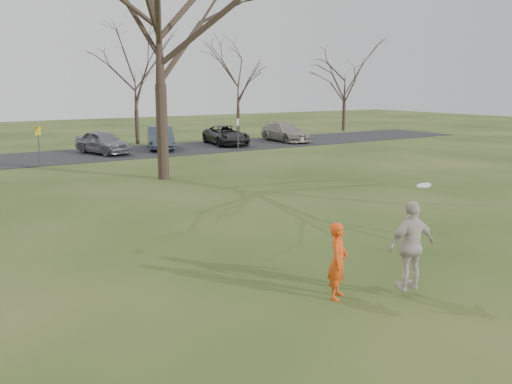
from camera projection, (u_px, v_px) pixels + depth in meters
ground at (364, 300)px, 10.41m from camera, size 120.00×120.00×0.00m
parking_strip at (67, 157)px, 31.12m from camera, size 62.00×6.50×0.04m
player_defender at (338, 261)px, 10.39m from camera, size 0.67×0.64×1.55m
car_4 at (103, 142)px, 32.13m from camera, size 2.83×4.47×1.42m
car_5 at (160, 138)px, 34.46m from camera, size 2.89×4.71×1.46m
car_6 at (226, 135)px, 37.02m from camera, size 2.89×5.03×1.32m
car_7 at (285, 132)px, 39.21m from camera, size 2.07×4.79×1.37m
catching_play at (411, 245)px, 10.42m from camera, size 1.12×0.60×2.15m
sign_yellow at (38, 138)px, 27.30m from camera, size 0.35×0.35×2.08m
sign_white at (238, 128)px, 33.58m from camera, size 0.35×0.35×2.08m
big_tree at (158, 17)px, 22.48m from camera, size 9.00×9.00×14.00m
small_tree_row at (110, 89)px, 36.83m from camera, size 55.00×5.90×8.50m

